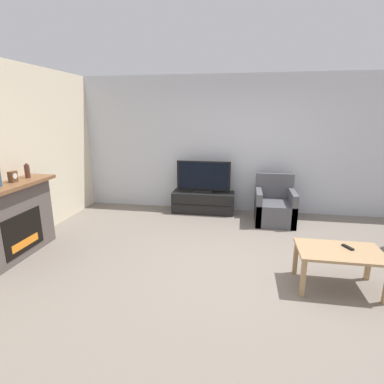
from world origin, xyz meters
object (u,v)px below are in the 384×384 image
at_px(remote, 348,247).
at_px(tv, 203,178).
at_px(coffee_table, 339,256).
at_px(fireplace, 10,221).
at_px(mantel_vase_right, 27,171).
at_px(mantel_clock, 13,177).
at_px(tv_stand, 203,202).
at_px(armchair, 274,207).

bearing_deg(remote, tv, 101.56).
distance_m(tv, coffee_table, 3.12).
xyz_separation_m(fireplace, coffee_table, (4.24, -0.06, -0.13)).
height_order(fireplace, coffee_table, fireplace).
xyz_separation_m(mantel_vase_right, mantel_clock, (0.00, -0.29, -0.03)).
bearing_deg(mantel_clock, tv, 44.08).
bearing_deg(tv, fireplace, -134.36).
height_order(mantel_vase_right, remote, mantel_vase_right).
height_order(tv_stand, coffee_table, coffee_table).
distance_m(tv, armchair, 1.48).
distance_m(mantel_vase_right, armchair, 4.15).
relative_size(fireplace, mantel_clock, 9.65).
xyz_separation_m(tv, remote, (1.99, -2.38, -0.24)).
xyz_separation_m(mantel_vase_right, tv_stand, (2.33, 1.97, -0.94)).
bearing_deg(armchair, remote, -73.25).
relative_size(mantel_vase_right, armchair, 0.25).
bearing_deg(mantel_vase_right, mantel_clock, -89.85).
distance_m(mantel_clock, coffee_table, 4.29).
distance_m(fireplace, tv_stand, 3.38).
height_order(fireplace, tv, tv).
bearing_deg(fireplace, armchair, 29.14).
relative_size(mantel_clock, coffee_table, 0.16).
xyz_separation_m(tv_stand, remote, (1.99, -2.38, 0.27)).
xyz_separation_m(mantel_clock, tv, (2.33, 2.26, -0.41)).
relative_size(mantel_vase_right, tv_stand, 0.18).
xyz_separation_m(mantel_vase_right, tv, (2.33, 1.97, -0.44)).
relative_size(fireplace, remote, 9.59).
bearing_deg(armchair, mantel_clock, -152.47).
height_order(fireplace, tv_stand, fireplace).
relative_size(tv_stand, armchair, 1.42).
distance_m(mantel_clock, remote, 4.38).
height_order(mantel_vase_right, coffee_table, mantel_vase_right).
bearing_deg(tv, coffee_table, -52.50).
xyz_separation_m(tv_stand, coffee_table, (1.89, -2.46, 0.19)).
bearing_deg(tv, mantel_vase_right, -139.84).
xyz_separation_m(mantel_clock, tv_stand, (2.33, 2.26, -0.92)).
xyz_separation_m(fireplace, tv, (2.35, 2.40, 0.18)).
height_order(armchair, coffee_table, armchair).
height_order(tv_stand, remote, remote).
bearing_deg(fireplace, coffee_table, -0.74).
xyz_separation_m(tv_stand, tv, (-0.00, -0.00, 0.51)).
relative_size(tv_stand, coffee_table, 1.33).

